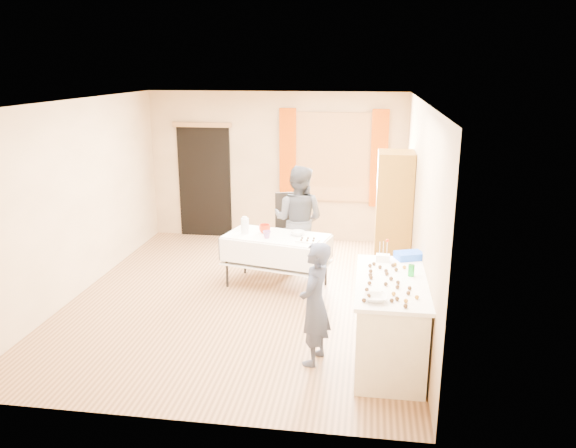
% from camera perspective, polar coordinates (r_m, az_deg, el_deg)
% --- Properties ---
extents(floor, '(4.50, 5.50, 0.02)m').
position_cam_1_polar(floor, '(7.68, -4.57, -7.51)').
color(floor, '#9E7047').
rests_on(floor, ground).
extents(ceiling, '(4.50, 5.50, 0.02)m').
position_cam_1_polar(ceiling, '(7.06, -5.05, 12.40)').
color(ceiling, white).
rests_on(ceiling, floor).
extents(wall_back, '(4.50, 0.02, 2.60)m').
position_cam_1_polar(wall_back, '(9.91, -1.22, 5.82)').
color(wall_back, tan).
rests_on(wall_back, floor).
extents(wall_front, '(4.50, 0.02, 2.60)m').
position_cam_1_polar(wall_front, '(4.74, -12.30, -5.95)').
color(wall_front, tan).
rests_on(wall_front, floor).
extents(wall_left, '(0.02, 5.50, 2.60)m').
position_cam_1_polar(wall_left, '(8.07, -20.65, 2.46)').
color(wall_left, tan).
rests_on(wall_left, floor).
extents(wall_right, '(0.02, 5.50, 2.60)m').
position_cam_1_polar(wall_right, '(7.11, 13.26, 1.35)').
color(wall_right, tan).
rests_on(wall_right, floor).
extents(window_frame, '(1.32, 0.06, 1.52)m').
position_cam_1_polar(window_frame, '(9.72, 4.60, 6.77)').
color(window_frame, olive).
rests_on(window_frame, wall_back).
extents(window_pane, '(1.20, 0.02, 1.40)m').
position_cam_1_polar(window_pane, '(9.71, 4.59, 6.76)').
color(window_pane, white).
rests_on(window_pane, wall_back).
extents(curtain_left, '(0.28, 0.06, 1.65)m').
position_cam_1_polar(curtain_left, '(9.76, -0.03, 6.85)').
color(curtain_left, '#A93C00').
rests_on(curtain_left, wall_back).
extents(curtain_right, '(0.28, 0.06, 1.65)m').
position_cam_1_polar(curtain_right, '(9.66, 9.23, 6.56)').
color(curtain_right, '#A93C00').
rests_on(curtain_right, wall_back).
extents(doorway, '(0.95, 0.04, 2.00)m').
position_cam_1_polar(doorway, '(10.23, -8.46, 4.26)').
color(doorway, black).
rests_on(doorway, floor).
extents(door_lintel, '(1.05, 0.06, 0.08)m').
position_cam_1_polar(door_lintel, '(10.05, -8.75, 9.93)').
color(door_lintel, olive).
rests_on(door_lintel, wall_back).
extents(cabinet, '(0.50, 0.60, 1.87)m').
position_cam_1_polar(cabinet, '(8.18, 10.65, 0.75)').
color(cabinet, '#8A5C19').
rests_on(cabinet, floor).
extents(counter, '(0.73, 1.53, 0.91)m').
position_cam_1_polar(counter, '(6.04, 10.27, -9.67)').
color(counter, '#F3E9CB').
rests_on(counter, floor).
extents(party_table, '(1.56, 1.04, 0.75)m').
position_cam_1_polar(party_table, '(7.88, -1.17, -3.27)').
color(party_table, black).
rests_on(party_table, floor).
extents(chair, '(0.57, 0.57, 1.11)m').
position_cam_1_polar(chair, '(8.82, 0.34, -1.94)').
color(chair, black).
rests_on(chair, floor).
extents(girl, '(0.62, 0.53, 1.32)m').
position_cam_1_polar(girl, '(5.84, 2.73, -8.09)').
color(girl, '#2B314A').
rests_on(girl, floor).
extents(woman, '(1.07, 0.98, 1.63)m').
position_cam_1_polar(woman, '(8.32, 1.07, 0.43)').
color(woman, black).
rests_on(woman, floor).
extents(soda_can, '(0.08, 0.08, 0.12)m').
position_cam_1_polar(soda_can, '(5.99, 12.41, -4.63)').
color(soda_can, '#148A26').
rests_on(soda_can, counter).
extents(mixing_bowl, '(0.26, 0.26, 0.05)m').
position_cam_1_polar(mixing_bowl, '(5.33, 8.86, -7.44)').
color(mixing_bowl, white).
rests_on(mixing_bowl, counter).
extents(foam_block, '(0.16, 0.11, 0.08)m').
position_cam_1_polar(foam_block, '(6.37, 9.61, -3.43)').
color(foam_block, white).
rests_on(foam_block, counter).
extents(blue_basket, '(0.35, 0.29, 0.08)m').
position_cam_1_polar(blue_basket, '(6.51, 12.21, -3.15)').
color(blue_basket, blue).
rests_on(blue_basket, counter).
extents(pitcher, '(0.15, 0.15, 0.22)m').
position_cam_1_polar(pitcher, '(7.86, -4.41, -0.20)').
color(pitcher, silver).
rests_on(pitcher, party_table).
extents(cup_red, '(0.18, 0.18, 0.12)m').
position_cam_1_polar(cup_red, '(7.87, -2.38, -0.50)').
color(cup_red, red).
rests_on(cup_red, party_table).
extents(cup_rainbow, '(0.17, 0.17, 0.10)m').
position_cam_1_polar(cup_rainbow, '(7.65, -2.17, -1.07)').
color(cup_rainbow, red).
rests_on(cup_rainbow, party_table).
extents(small_bowl, '(0.20, 0.20, 0.06)m').
position_cam_1_polar(small_bowl, '(7.78, 0.97, -0.94)').
color(small_bowl, white).
rests_on(small_bowl, party_table).
extents(pastry_tray, '(0.32, 0.27, 0.02)m').
position_cam_1_polar(pastry_tray, '(7.51, 2.01, -1.73)').
color(pastry_tray, white).
rests_on(pastry_tray, party_table).
extents(bottle, '(0.08, 0.09, 0.16)m').
position_cam_1_polar(bottle, '(8.17, -4.43, 0.21)').
color(bottle, white).
rests_on(bottle, party_table).
extents(cake_balls, '(0.53, 1.14, 0.04)m').
position_cam_1_polar(cake_balls, '(5.74, 10.09, -5.83)').
color(cake_balls, '#3F2314').
rests_on(cake_balls, counter).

